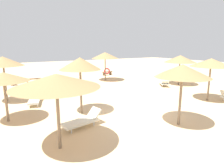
{
  "coord_description": "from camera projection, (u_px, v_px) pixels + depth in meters",
  "views": [
    {
      "loc": [
        -6.48,
        -7.47,
        3.7
      ],
      "look_at": [
        0.0,
        3.0,
        1.2
      ],
      "focal_mm": 29.72,
      "sensor_mm": 36.0,
      "label": 1
    }
  ],
  "objects": [
    {
      "name": "ground_plane",
      "position": [
        140.0,
        114.0,
        10.3
      ],
      "size": [
        80.0,
        80.0,
        0.0
      ],
      "primitive_type": "plane",
      "color": "#DBBA8C"
    },
    {
      "name": "parasol_0",
      "position": [
        211.0,
        63.0,
        12.44
      ],
      "size": [
        2.7,
        2.7,
        2.92
      ],
      "color": "#75604C",
      "rests_on": "ground"
    },
    {
      "name": "parasol_1",
      "position": [
        3.0,
        61.0,
        12.21
      ],
      "size": [
        2.63,
        2.63,
        3.06
      ],
      "color": "#75604C",
      "rests_on": "ground"
    },
    {
      "name": "parasol_2",
      "position": [
        56.0,
        81.0,
        6.37
      ],
      "size": [
        3.06,
        3.06,
        2.79
      ],
      "color": "#75604C",
      "rests_on": "ground"
    },
    {
      "name": "parasol_3",
      "position": [
        180.0,
        59.0,
        17.83
      ],
      "size": [
        3.01,
        3.01,
        2.88
      ],
      "color": "#75604C",
      "rests_on": "ground"
    },
    {
      "name": "parasol_4",
      "position": [
        80.0,
        64.0,
        9.95
      ],
      "size": [
        2.25,
        2.25,
        3.13
      ],
      "color": "#75604C",
      "rests_on": "ground"
    },
    {
      "name": "parasol_5",
      "position": [
        105.0,
        56.0,
        19.99
      ],
      "size": [
        2.96,
        2.96,
        3.1
      ],
      "color": "#75604C",
      "rests_on": "ground"
    },
    {
      "name": "parasol_6",
      "position": [
        182.0,
        71.0,
        8.44
      ],
      "size": [
        2.53,
        2.53,
        2.91
      ],
      "color": "#75604C",
      "rests_on": "ground"
    },
    {
      "name": "parasol_7",
      "position": [
        3.0,
        77.0,
        8.91
      ],
      "size": [
        2.38,
        2.38,
        2.49
      ],
      "color": "#75604C",
      "rests_on": "ground"
    },
    {
      "name": "lounger_1",
      "position": [
        35.0,
        99.0,
        12.13
      ],
      "size": [
        1.12,
        2.0,
        0.68
      ],
      "color": "silver",
      "rests_on": "ground"
    },
    {
      "name": "lounger_2",
      "position": [
        83.0,
        120.0,
        8.62
      ],
      "size": [
        1.95,
        0.94,
        0.77
      ],
      "color": "silver",
      "rests_on": "ground"
    },
    {
      "name": "lounger_3",
      "position": [
        164.0,
        83.0,
        17.62
      ],
      "size": [
        1.62,
        1.91,
        0.72
      ],
      "color": "silver",
      "rests_on": "ground"
    },
    {
      "name": "bench_0",
      "position": [
        12.0,
        81.0,
        18.25
      ],
      "size": [
        0.5,
        1.52,
        0.49
      ],
      "color": "brown",
      "rests_on": "ground"
    },
    {
      "name": "bench_1",
      "position": [
        107.0,
        73.0,
        24.23
      ],
      "size": [
        1.55,
        0.66,
        0.49
      ],
      "color": "brown",
      "rests_on": "ground"
    },
    {
      "name": "bench_2",
      "position": [
        33.0,
        80.0,
        18.98
      ],
      "size": [
        1.54,
        0.59,
        0.49
      ],
      "color": "brown",
      "rests_on": "ground"
    }
  ]
}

